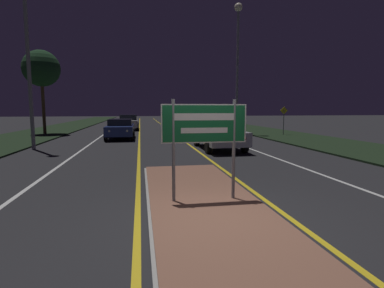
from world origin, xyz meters
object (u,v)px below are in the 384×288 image
car_receding_0 (219,134)px  warning_sign (284,118)px  streetlight_left_near (25,11)px  car_approaching_0 (120,128)px  car_receding_1 (198,126)px  streetlight_right_near (238,45)px  highway_sign (204,129)px  car_approaching_1 (129,122)px

car_receding_0 → warning_sign: bearing=44.4°
streetlight_left_near → car_approaching_0: (3.96, 4.70, -5.95)m
car_receding_1 → car_approaching_0: (-5.55, -1.08, -0.04)m
car_receding_1 → streetlight_right_near: bearing=13.7°
highway_sign → car_approaching_0: highway_sign is taller
highway_sign → car_approaching_0: size_ratio=0.52×
streetlight_left_near → warning_sign: 17.74m
streetlight_right_near → car_approaching_0: streetlight_right_near is taller
streetlight_left_near → car_receding_0: streetlight_left_near is taller
car_receding_1 → car_approaching_0: 5.65m
car_receding_1 → warning_sign: (6.57, -0.47, 0.60)m
highway_sign → car_receding_1: size_ratio=0.51×
car_receding_0 → car_receding_1: bearing=87.5°
highway_sign → car_receding_1: bearing=79.5°
streetlight_right_near → car_receding_1: size_ratio=2.40×
highway_sign → car_receding_1: 15.97m
car_approaching_0 → warning_sign: (12.12, 0.61, 0.65)m
streetlight_right_near → streetlight_left_near: bearing=-152.7°
streetlight_right_near → car_receding_0: (-3.55, -8.01, -6.13)m
streetlight_right_near → car_approaching_1: bearing=139.4°
car_approaching_0 → car_receding_0: bearing=-49.5°
car_receding_1 → car_receding_0: bearing=-92.5°
highway_sign → streetlight_right_near: bearing=69.6°
car_approaching_0 → car_receding_1: bearing=11.0°
car_receding_1 → warning_sign: 6.61m
car_approaching_1 → car_receding_1: bearing=-56.7°
car_receding_0 → car_receding_1: size_ratio=1.13×
streetlight_left_near → car_receding_1: bearing=31.3°
car_approaching_0 → highway_sign: bearing=-79.7°
streetlight_left_near → car_receding_0: (9.19, -1.44, -5.89)m
streetlight_left_near → warning_sign: (16.08, 5.30, -5.30)m
streetlight_right_near → highway_sign: bearing=-110.4°
streetlight_right_near → car_approaching_1: streetlight_right_near is taller
car_receding_0 → car_approaching_0: bearing=130.5°
car_receding_0 → car_receding_1: car_receding_1 is taller
car_receding_0 → car_approaching_1: car_approaching_1 is taller
car_receding_1 → car_approaching_0: car_receding_1 is taller
streetlight_right_near → car_receding_0: bearing=-113.9°
car_receding_0 → warning_sign: size_ratio=2.21×
streetlight_right_near → car_approaching_0: bearing=-168.0°
streetlight_right_near → car_receding_1: (-3.24, -0.79, -6.14)m
car_approaching_0 → car_approaching_1: bearing=88.7°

